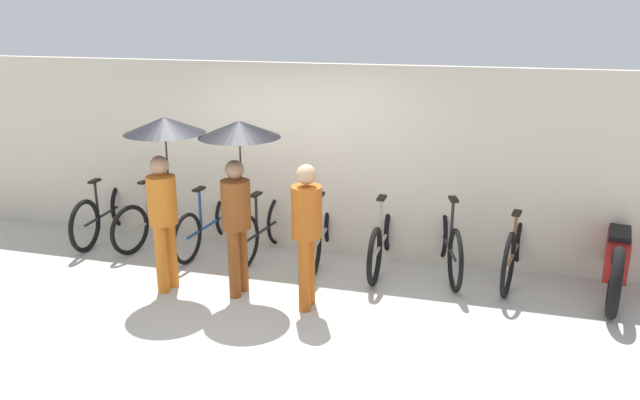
% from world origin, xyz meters
% --- Properties ---
extents(ground_plane, '(30.00, 30.00, 0.00)m').
position_xyz_m(ground_plane, '(0.00, 0.00, 0.00)').
color(ground_plane, '#B7B2A8').
extents(back_wall, '(14.53, 0.12, 2.44)m').
position_xyz_m(back_wall, '(0.00, 1.82, 1.22)').
color(back_wall, beige).
rests_on(back_wall, ground).
extents(parked_bicycle_0, '(0.44, 1.74, 1.00)m').
position_xyz_m(parked_bicycle_0, '(-2.73, 1.45, 0.37)').
color(parked_bicycle_0, black).
rests_on(parked_bicycle_0, ground).
extents(parked_bicycle_1, '(0.57, 1.66, 1.11)m').
position_xyz_m(parked_bicycle_1, '(-1.95, 1.51, 0.35)').
color(parked_bicycle_1, black).
rests_on(parked_bicycle_1, ground).
extents(parked_bicycle_2, '(0.44, 1.71, 1.06)m').
position_xyz_m(parked_bicycle_2, '(-1.17, 1.45, 0.35)').
color(parked_bicycle_2, black).
rests_on(parked_bicycle_2, ground).
extents(parked_bicycle_3, '(0.44, 1.63, 1.09)m').
position_xyz_m(parked_bicycle_3, '(-0.39, 1.43, 0.36)').
color(parked_bicycle_3, black).
rests_on(parked_bicycle_3, ground).
extents(parked_bicycle_4, '(0.44, 1.72, 0.98)m').
position_xyz_m(parked_bicycle_4, '(0.39, 1.51, 0.35)').
color(parked_bicycle_4, black).
rests_on(parked_bicycle_4, ground).
extents(parked_bicycle_5, '(0.44, 1.76, 0.99)m').
position_xyz_m(parked_bicycle_5, '(1.17, 1.46, 0.36)').
color(parked_bicycle_5, black).
rests_on(parked_bicycle_5, ground).
extents(parked_bicycle_6, '(0.58, 1.69, 1.08)m').
position_xyz_m(parked_bicycle_6, '(1.95, 1.50, 0.38)').
color(parked_bicycle_6, black).
rests_on(parked_bicycle_6, ground).
extents(parked_bicycle_7, '(0.48, 1.77, 0.99)m').
position_xyz_m(parked_bicycle_7, '(2.73, 1.52, 0.39)').
color(parked_bicycle_7, black).
rests_on(parked_bicycle_7, ground).
extents(pedestrian_leading, '(0.88, 0.88, 1.96)m').
position_xyz_m(pedestrian_leading, '(-1.07, 0.25, 1.49)').
color(pedestrian_leading, '#C66B1E').
rests_on(pedestrian_leading, ground).
extents(pedestrian_center, '(0.89, 0.89, 1.94)m').
position_xyz_m(pedestrian_center, '(-0.24, 0.35, 1.48)').
color(pedestrian_center, brown).
rests_on(pedestrian_center, ground).
extents(pedestrian_trailing, '(0.32, 0.32, 1.58)m').
position_xyz_m(pedestrian_trailing, '(0.58, 0.16, 0.92)').
color(pedestrian_trailing, '#B25619').
rests_on(pedestrian_trailing, ground).
extents(motorcycle, '(0.62, 2.02, 0.95)m').
position_xyz_m(motorcycle, '(3.80, 1.42, 0.42)').
color(motorcycle, black).
rests_on(motorcycle, ground).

